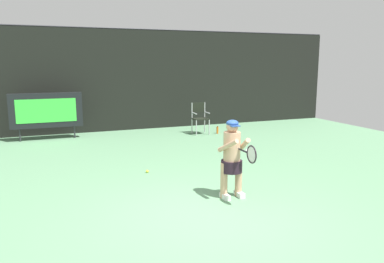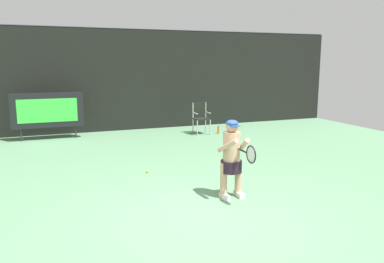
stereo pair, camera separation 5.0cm
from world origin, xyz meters
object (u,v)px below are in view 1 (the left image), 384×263
Objects in this scene: umpire_chair at (200,116)px; tennis_ball_loose at (147,171)px; scoreboard at (46,110)px; tennis_player at (232,156)px; water_bottle at (217,130)px; tennis_racket at (251,154)px.

tennis_ball_loose is at bearing -126.45° from umpire_chair.
umpire_chair is (4.95, -0.82, -0.33)m from scoreboard.
tennis_player reaches higher than tennis_ball_loose.
tennis_player is at bearing -66.32° from scoreboard.
water_bottle is 6.94m from tennis_racket.
scoreboard is at bearing 112.49° from tennis_ball_loose.
umpire_chair is 0.79m from water_bottle.
scoreboard is 8.10m from tennis_racket.
umpire_chair is 15.88× the size of tennis_ball_loose.
tennis_player reaches higher than tennis_racket.
water_bottle is 0.18× the size of tennis_player.
tennis_racket is at bearing -105.52° from umpire_chair.
scoreboard is 7.57m from tennis_player.
scoreboard is 5.30m from tennis_ball_loose.
tennis_racket is at bearing -67.50° from scoreboard.
water_bottle is (5.53, -1.03, -0.82)m from scoreboard.
tennis_racket is (-1.85, -6.66, 0.32)m from umpire_chair.
tennis_ball_loose is (-2.95, -4.00, -0.58)m from umpire_chair.
umpire_chair is at bearing 160.27° from water_bottle.
umpire_chair is at bearing 53.55° from tennis_ball_loose.
tennis_racket is (0.06, -0.56, 0.16)m from tennis_player.
umpire_chair is at bearing 72.60° from tennis_player.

